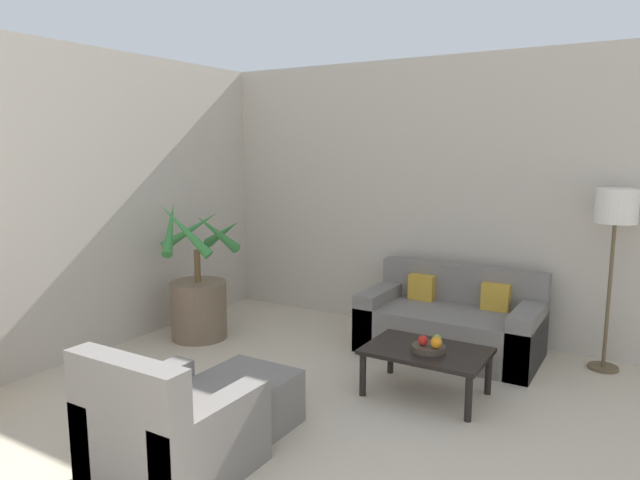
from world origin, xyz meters
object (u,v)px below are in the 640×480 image
at_px(armchair, 170,433).
at_px(floor_lamp, 616,217).
at_px(potted_palm, 199,297).
at_px(orange_fruit, 436,343).
at_px(sofa_loveseat, 451,324).
at_px(coffee_table, 426,355).
at_px(ottoman, 252,398).
at_px(apple_green, 437,339).
at_px(apple_red, 423,340).
at_px(fruit_bowl, 429,348).

bearing_deg(armchair, floor_lamp, 57.08).
distance_m(potted_palm, orange_fruit, 2.46).
bearing_deg(sofa_loveseat, potted_palm, -158.67).
relative_size(coffee_table, ottoman, 1.56).
distance_m(sofa_loveseat, coffee_table, 0.99).
bearing_deg(apple_green, floor_lamp, 49.40).
height_order(potted_palm, armchair, potted_palm).
height_order(apple_red, orange_fruit, orange_fruit).
xyz_separation_m(fruit_bowl, ottoman, (-0.86, -1.00, -0.20)).
xyz_separation_m(floor_lamp, armchair, (-1.95, -3.01, -1.03)).
distance_m(sofa_loveseat, ottoman, 2.13).
bearing_deg(orange_fruit, floor_lamp, 52.52).
xyz_separation_m(orange_fruit, armchair, (-0.94, -1.70, -0.19)).
relative_size(apple_red, apple_green, 1.10).
distance_m(floor_lamp, orange_fruit, 1.85).
height_order(sofa_loveseat, orange_fruit, sofa_loveseat).
bearing_deg(fruit_bowl, apple_red, -147.01).
xyz_separation_m(potted_palm, apple_red, (2.35, -0.16, 0.03)).
height_order(floor_lamp, armchair, floor_lamp).
bearing_deg(sofa_loveseat, apple_green, -78.09).
distance_m(potted_palm, armchair, 2.41).
bearing_deg(fruit_bowl, ottoman, -130.68).
bearing_deg(armchair, ottoman, 89.25).
relative_size(floor_lamp, ottoman, 2.65).
bearing_deg(potted_palm, armchair, -50.90).
xyz_separation_m(sofa_loveseat, armchair, (-0.71, -2.73, -0.00)).
height_order(apple_green, ottoman, apple_green).
xyz_separation_m(apple_red, apple_green, (0.07, 0.09, -0.00)).
xyz_separation_m(potted_palm, ottoman, (1.53, -1.14, -0.23)).
distance_m(apple_green, armchair, 2.02).
xyz_separation_m(potted_palm, orange_fruit, (2.46, -0.17, 0.03)).
xyz_separation_m(coffee_table, orange_fruit, (0.09, -0.06, 0.13)).
bearing_deg(floor_lamp, potted_palm, -161.76).
height_order(sofa_loveseat, apple_red, sofa_loveseat).
relative_size(apple_green, armchair, 0.08).
height_order(potted_palm, apple_green, potted_palm).
bearing_deg(fruit_bowl, floor_lamp, 49.96).
distance_m(potted_palm, floor_lamp, 3.75).
xyz_separation_m(floor_lamp, orange_fruit, (-1.00, -1.31, -0.84)).
xyz_separation_m(apple_green, orange_fruit, (0.03, -0.10, 0.01)).
bearing_deg(sofa_loveseat, fruit_bowl, -80.99).
distance_m(coffee_table, armchair, 1.95).
relative_size(apple_red, armchair, 0.09).
xyz_separation_m(fruit_bowl, apple_red, (-0.04, -0.02, 0.06)).
bearing_deg(apple_red, apple_green, 51.42).
height_order(potted_palm, ottoman, potted_palm).
bearing_deg(apple_red, floor_lamp, 49.54).
bearing_deg(floor_lamp, sofa_loveseat, -167.61).
height_order(fruit_bowl, apple_red, apple_red).
height_order(sofa_loveseat, ottoman, sofa_loveseat).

